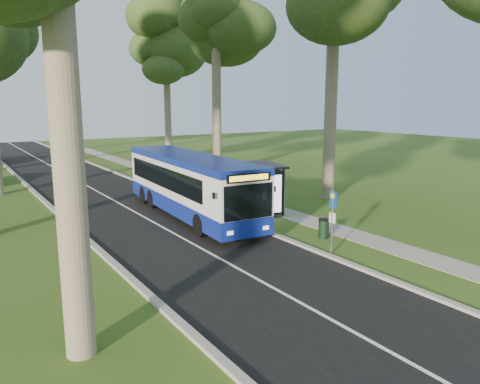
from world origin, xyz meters
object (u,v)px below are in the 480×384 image
object	(u,v)px
bus_stop_sign	(332,215)
bus	(190,185)
litter_bin	(324,229)
bus_shelter	(270,179)

from	to	relation	value
bus_stop_sign	bus	bearing A→B (deg)	101.70
bus	litter_bin	world-z (taller)	bus
bus	bus_shelter	bearing A→B (deg)	-18.43
litter_bin	bus_shelter	bearing A→B (deg)	80.62
bus	bus_stop_sign	size ratio (longest dim) A/B	4.77
bus_stop_sign	bus_shelter	distance (m)	7.07
bus	litter_bin	xyz separation A→B (m)	(2.99, -6.52, -1.18)
bus	bus_shelter	distance (m)	4.11
bus_shelter	litter_bin	distance (m)	5.23
bus_shelter	litter_bin	bearing A→B (deg)	-85.63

